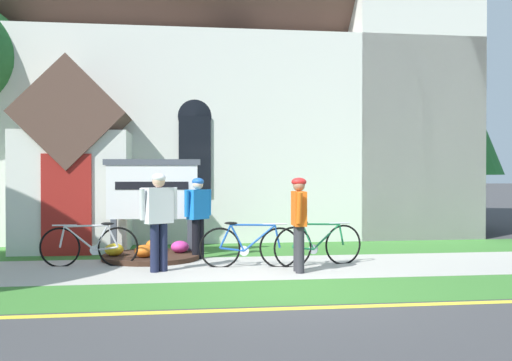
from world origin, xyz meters
TOP-DOWN VIEW (x-y plane):
  - ground at (0.00, 4.00)m, footprint 140.00×140.00m
  - sidewalk_slab at (-1.15, 1.96)m, footprint 32.00×2.58m
  - grass_verge at (-1.15, -0.20)m, footprint 32.00×1.75m
  - church_lawn at (-1.15, 4.39)m, footprint 24.00×2.28m
  - curb_paint_stripe at (-1.15, -1.23)m, footprint 28.00×0.16m
  - church_building at (-0.52, 9.36)m, footprint 15.29×10.12m
  - church_sign at (-2.07, 3.67)m, footprint 1.97×0.25m
  - flower_bed at (-2.09, 3.21)m, footprint 1.91×1.91m
  - bicycle_blue at (-3.15, 2.47)m, footprint 1.78×0.16m
  - bicycle_white at (-0.27, 1.99)m, footprint 1.82×0.19m
  - bicycle_orange at (1.01, 2.03)m, footprint 1.75×0.47m
  - cyclist_in_green_jersey at (-1.16, 3.10)m, footprint 0.54×0.49m
  - cyclist_in_white_jersey at (0.50, 1.34)m, footprint 0.27×0.75m
  - cyclist_in_orange_jersey at (-1.87, 1.70)m, footprint 0.63×0.42m
  - roadside_conifer at (5.85, 8.10)m, footprint 4.19×4.19m
  - distant_hill at (4.00, 69.74)m, footprint 72.34×36.64m

SIDE VIEW (x-z plane):
  - ground at x=0.00m, z-range 0.00..0.00m
  - distant_hill at x=4.00m, z-range -8.61..8.61m
  - curb_paint_stripe at x=-1.15m, z-range 0.00..0.01m
  - grass_verge at x=-1.15m, z-range 0.00..0.01m
  - church_lawn at x=-1.15m, z-range 0.00..0.01m
  - sidewalk_slab at x=-1.15m, z-range 0.00..0.01m
  - flower_bed at x=-2.09m, z-range -0.08..0.26m
  - bicycle_blue at x=-3.15m, z-range -0.03..0.79m
  - bicycle_white at x=-0.27m, z-range -0.04..0.81m
  - bicycle_orange at x=1.01m, z-range -0.03..0.81m
  - cyclist_in_green_jersey at x=-1.16m, z-range 0.13..1.74m
  - cyclist_in_white_jersey at x=0.50m, z-range 0.13..1.76m
  - cyclist_in_orange_jersey at x=-1.87m, z-range 0.15..1.85m
  - church_sign at x=-2.07m, z-range 0.31..2.29m
  - roadside_conifer at x=5.85m, z-range 0.82..7.91m
  - church_building at x=-0.52m, z-range -2.27..11.90m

